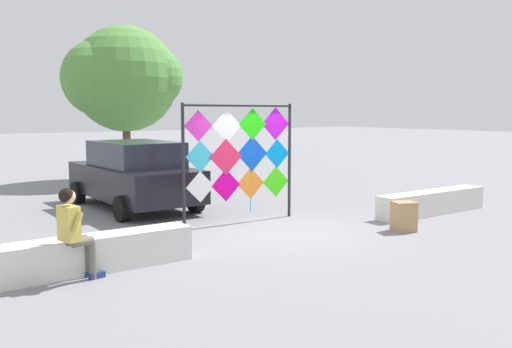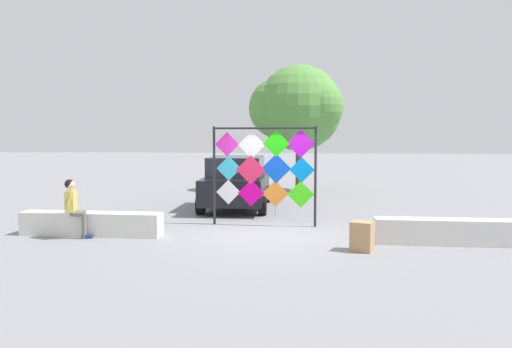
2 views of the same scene
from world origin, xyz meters
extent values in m
plane|color=gray|center=(0.00, 0.00, 0.00)|extent=(120.00, 120.00, 0.00)
cube|color=silver|center=(-4.31, -0.50, 0.29)|extent=(3.52, 0.53, 0.57)
cube|color=silver|center=(4.31, -0.50, 0.29)|extent=(3.52, 0.53, 0.57)
cylinder|color=#232328|center=(-1.60, 1.37, 1.36)|extent=(0.07, 0.07, 2.71)
cylinder|color=#232328|center=(1.19, 1.28, 1.36)|extent=(0.07, 0.07, 2.71)
cylinder|color=#232328|center=(-0.20, 1.32, 2.66)|extent=(2.79, 0.15, 0.06)
cube|color=white|center=(-1.20, 1.37, 0.90)|extent=(0.68, 0.04, 0.68)
cube|color=#E80595|center=(-0.56, 1.34, 0.89)|extent=(0.73, 0.04, 0.73)
cube|color=orange|center=(0.10, 1.33, 0.88)|extent=(0.73, 0.04, 0.73)
cylinder|color=#168AE5|center=(0.10, 1.34, 0.36)|extent=(0.02, 0.02, 0.30)
cube|color=#41F118|center=(0.80, 1.29, 0.87)|extent=(0.73, 0.04, 0.73)
cube|color=#34BCDA|center=(-1.19, 1.37, 1.56)|extent=(0.69, 0.04, 0.69)
cube|color=#EC2454|center=(-0.57, 1.32, 1.53)|extent=(0.82, 0.04, 0.82)
cube|color=blue|center=(0.13, 1.31, 1.57)|extent=(0.81, 0.04, 0.81)
cylinder|color=gold|center=(0.13, 1.32, 1.00)|extent=(0.02, 0.02, 0.33)
cube|color=#068AEE|center=(0.82, 1.28, 1.54)|extent=(0.69, 0.04, 0.69)
cylinder|color=orange|center=(0.82, 1.29, 1.05)|extent=(0.02, 0.02, 0.29)
cube|color=#E72CBA|center=(-1.23, 1.36, 2.22)|extent=(0.67, 0.04, 0.67)
cube|color=white|center=(-0.54, 1.32, 2.20)|extent=(0.75, 0.04, 0.75)
cube|color=#1EDB0F|center=(0.13, 1.29, 2.24)|extent=(0.73, 0.04, 0.73)
cube|color=#BF14DA|center=(0.79, 1.30, 2.24)|extent=(0.77, 0.04, 0.77)
cylinder|color=#666056|center=(-4.29, -0.90, 0.29)|extent=(0.11, 0.11, 0.57)
cylinder|color=#666056|center=(-4.45, -0.94, 0.60)|extent=(0.34, 0.19, 0.13)
cube|color=navy|center=(-4.24, -0.89, 0.04)|extent=(0.26, 0.15, 0.09)
cylinder|color=#666056|center=(-4.33, -0.74, 0.29)|extent=(0.11, 0.11, 0.57)
cylinder|color=#666056|center=(-4.48, -0.77, 0.60)|extent=(0.34, 0.19, 0.13)
cube|color=navy|center=(-4.27, -0.72, 0.04)|extent=(0.26, 0.15, 0.09)
cube|color=gold|center=(-4.62, -0.89, 0.89)|extent=(0.27, 0.39, 0.52)
sphere|color=#DBB293|center=(-4.62, -0.89, 1.29)|extent=(0.22, 0.22, 0.22)
sphere|color=black|center=(-4.64, -0.89, 1.31)|extent=(0.22, 0.22, 0.22)
cylinder|color=gold|center=(-4.55, -1.10, 0.94)|extent=(0.19, 0.12, 0.31)
cylinder|color=gold|center=(-4.65, -0.67, 0.94)|extent=(0.19, 0.12, 0.31)
cube|color=black|center=(-1.45, 4.54, 0.71)|extent=(2.10, 4.60, 0.81)
cube|color=#282D38|center=(-1.45, 4.38, 1.44)|extent=(1.80, 2.60, 0.65)
cylinder|color=black|center=(-2.48, 6.04, 0.30)|extent=(0.26, 0.61, 0.60)
cylinder|color=black|center=(-0.54, 6.11, 0.30)|extent=(0.26, 0.61, 0.60)
cylinder|color=black|center=(-2.37, 2.96, 0.30)|extent=(0.26, 0.61, 0.60)
cylinder|color=black|center=(-0.43, 3.03, 0.30)|extent=(0.26, 0.61, 0.60)
cube|color=tan|center=(2.18, -1.39, 0.32)|extent=(0.56, 0.52, 0.63)
cylinder|color=brown|center=(0.48, 9.96, 1.28)|extent=(0.29, 0.29, 2.56)
sphere|color=#569342|center=(0.48, 9.96, 3.70)|extent=(3.79, 3.79, 3.79)
sphere|color=#569342|center=(-0.43, 9.95, 3.70)|extent=(2.69, 2.69, 2.69)
sphere|color=#569342|center=(1.27, 9.43, 3.76)|extent=(2.28, 2.28, 2.28)
sphere|color=#569342|center=(1.12, 9.43, 3.74)|extent=(2.24, 2.24, 2.24)
camera|label=1|loc=(-6.73, -8.74, 2.51)|focal=37.45mm
camera|label=2|loc=(1.13, -11.77, 2.44)|focal=34.02mm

